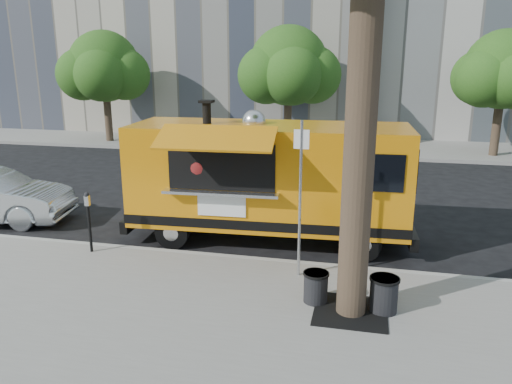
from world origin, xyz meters
TOP-DOWN VIEW (x-y plane):
  - ground at (0.00, 0.00)m, footprint 120.00×120.00m
  - sidewalk at (0.00, -4.00)m, footprint 60.00×6.00m
  - curb at (0.00, -0.93)m, footprint 60.00×0.14m
  - far_sidewalk at (0.00, 13.50)m, footprint 60.00×5.00m
  - tree_well at (2.60, -2.80)m, footprint 1.20×1.20m
  - far_tree_a at (-10.00, 12.30)m, footprint 3.42×3.42m
  - far_tree_b at (-1.00, 12.70)m, footprint 3.60×3.60m
  - far_tree_c at (8.00, 12.40)m, footprint 3.24×3.24m
  - sign_post at (1.55, -1.55)m, footprint 0.28×0.06m
  - parking_meter at (-3.00, -1.35)m, footprint 0.11×0.11m
  - food_truck at (0.50, 0.57)m, footprint 6.71×3.30m
  - trash_bin_left at (3.12, -2.65)m, footprint 0.50×0.50m
  - trash_bin_right at (1.99, -2.57)m, footprint 0.45×0.45m

SIDE VIEW (x-z plane):
  - ground at x=0.00m, z-range 0.00..0.00m
  - sidewalk at x=0.00m, z-range 0.00..0.15m
  - curb at x=0.00m, z-range -0.01..0.15m
  - far_sidewalk at x=0.00m, z-range 0.00..0.15m
  - tree_well at x=2.60m, z-range 0.14..0.17m
  - trash_bin_right at x=1.99m, z-range 0.17..0.71m
  - trash_bin_left at x=3.12m, z-range 0.17..0.77m
  - parking_meter at x=-3.00m, z-range 0.31..1.65m
  - food_truck at x=0.50m, z-range -0.10..3.16m
  - sign_post at x=1.55m, z-range 0.35..3.35m
  - far_tree_c at x=8.00m, z-range 1.11..6.32m
  - far_tree_a at x=-10.00m, z-range 1.10..6.45m
  - far_tree_b at x=-1.00m, z-range 1.08..6.58m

